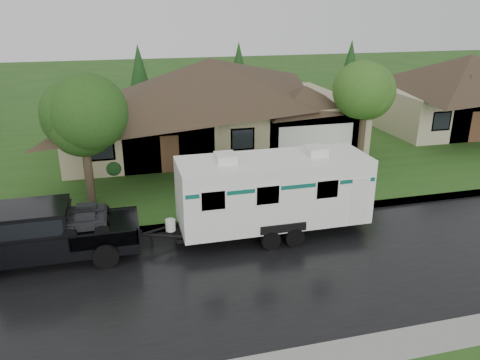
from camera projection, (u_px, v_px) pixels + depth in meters
name	position (u px, v px, depth m)	size (l,w,h in m)	color
ground	(230.00, 248.00, 18.28)	(140.00, 140.00, 0.00)	#254E18
road	(243.00, 274.00, 16.47)	(140.00, 8.00, 0.01)	black
curb	(218.00, 222.00, 20.29)	(140.00, 0.50, 0.15)	gray
lawn	(179.00, 143.00, 31.85)	(140.00, 26.00, 0.15)	#254E18
house_main	(214.00, 93.00, 30.09)	(19.44, 10.80, 6.90)	tan
house_neighbor	(472.00, 83.00, 35.32)	(15.12, 9.72, 6.45)	#BEB08D
tree_left_green	(82.00, 119.00, 20.67)	(3.51, 3.51, 5.81)	#382B1E
tree_right_green	(365.00, 95.00, 26.86)	(3.40, 3.40, 5.63)	#382B1E
shrub_row	(226.00, 157.00, 26.95)	(13.60, 1.00, 1.00)	#143814
pickup_truck	(42.00, 232.00, 16.99)	(6.52, 2.48, 2.17)	black
travel_trailer	(273.00, 190.00, 18.79)	(8.04, 2.82, 3.61)	white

